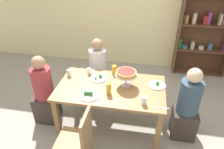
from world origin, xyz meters
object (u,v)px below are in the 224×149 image
object	(u,v)px
salad_plate_spare	(157,85)
diner_far_left	(98,73)
diner_head_east	(187,109)
dining_table	(111,92)
water_glass_clear_near	(89,71)
salad_plate_near_diner	(99,78)
cutlery_fork_near	(162,108)
water_glass_clear_far	(69,73)
salad_plate_far_diner	(89,95)
diner_head_west	(45,94)
chair_near_left	(78,139)
beer_glass_amber_tall	(114,70)
cutlery_knife_near	(114,101)
deep_dish_pizza_stand	(126,74)
water_glass_clear_spare	(144,100)
beer_glass_amber_short	(109,88)
bookshelf	(207,24)

from	to	relation	value
salad_plate_spare	diner_far_left	bearing A→B (deg)	149.93
diner_far_left	diner_head_east	world-z (taller)	same
dining_table	water_glass_clear_near	xyz separation A→B (m)	(-0.40, 0.30, 0.14)
salad_plate_spare	salad_plate_near_diner	bearing A→B (deg)	177.96
diner_far_left	cutlery_fork_near	xyz separation A→B (m)	(1.09, -1.08, 0.25)
water_glass_clear_far	cutlery_fork_near	bearing A→B (deg)	-20.34
diner_far_left	diner_head_east	size ratio (longest dim) A/B	1.00
salad_plate_far_diner	diner_head_west	bearing A→B (deg)	163.79
chair_near_left	salad_plate_spare	bearing A→B (deg)	-44.28
diner_head_west	water_glass_clear_far	bearing A→B (deg)	31.39
salad_plate_far_diner	water_glass_clear_near	size ratio (longest dim) A/B	2.62
dining_table	beer_glass_amber_tall	xyz separation A→B (m)	(-0.02, 0.38, 0.16)
salad_plate_spare	cutlery_knife_near	world-z (taller)	salad_plate_spare
diner_head_east	cutlery_fork_near	distance (m)	0.57
salad_plate_spare	dining_table	bearing A→B (deg)	-166.81
diner_head_east	water_glass_clear_far	bearing A→B (deg)	-5.73
water_glass_clear_far	cutlery_knife_near	size ratio (longest dim) A/B	0.57
diner_far_left	beer_glass_amber_tall	distance (m)	0.61
chair_near_left	deep_dish_pizza_stand	bearing A→B (deg)	-27.83
beer_glass_amber_tall	salad_plate_spare	bearing A→B (deg)	-18.45
diner_head_west	beer_glass_amber_tall	distance (m)	1.15
chair_near_left	water_glass_clear_spare	bearing A→B (deg)	-56.56
diner_head_west	beer_glass_amber_short	size ratio (longest dim) A/B	7.04
water_glass_clear_near	bookshelf	bearing A→B (deg)	40.54
diner_head_east	water_glass_clear_near	xyz separation A→B (m)	(-1.50, 0.29, 0.30)
salad_plate_near_diner	beer_glass_amber_short	distance (m)	0.41
cutlery_knife_near	water_glass_clear_spare	bearing A→B (deg)	-21.32
dining_table	salad_plate_near_diner	bearing A→B (deg)	139.97
bookshelf	cutlery_fork_near	world-z (taller)	bookshelf
diner_head_west	cutlery_fork_near	distance (m)	1.80
salad_plate_spare	water_glass_clear_spare	size ratio (longest dim) A/B	2.30
dining_table	beer_glass_amber_short	bearing A→B (deg)	-90.52
salad_plate_far_diner	chair_near_left	bearing A→B (deg)	-90.13
diner_far_left	salad_plate_far_diner	bearing A→B (deg)	6.93
diner_head_west	beer_glass_amber_short	bearing A→B (deg)	-6.84
dining_table	water_glass_clear_far	distance (m)	0.74
chair_near_left	salad_plate_spare	xyz separation A→B (m)	(0.91, 0.93, 0.27)
salad_plate_near_diner	water_glass_clear_far	distance (m)	0.48
salad_plate_near_diner	salad_plate_far_diner	size ratio (longest dim) A/B	0.98
water_glass_clear_far	cutlery_knife_near	bearing A→B (deg)	-31.47
salad_plate_near_diner	deep_dish_pizza_stand	bearing A→B (deg)	-12.48
deep_dish_pizza_stand	water_glass_clear_spare	xyz separation A→B (m)	(0.28, -0.38, -0.14)
deep_dish_pizza_stand	salad_plate_near_diner	world-z (taller)	deep_dish_pizza_stand
salad_plate_far_diner	cutlery_knife_near	size ratio (longest dim) A/B	1.44
salad_plate_near_diner	salad_plate_far_diner	world-z (taller)	same
diner_head_west	deep_dish_pizza_stand	xyz separation A→B (m)	(1.25, 0.12, 0.44)
diner_far_left	beer_glass_amber_short	bearing A→B (deg)	22.50
chair_near_left	water_glass_clear_near	xyz separation A→B (m)	(-0.15, 1.07, 0.30)
diner_head_west	cutlery_fork_near	bearing A→B (deg)	-9.86
water_glass_clear_far	deep_dish_pizza_stand	bearing A→B (deg)	-6.16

